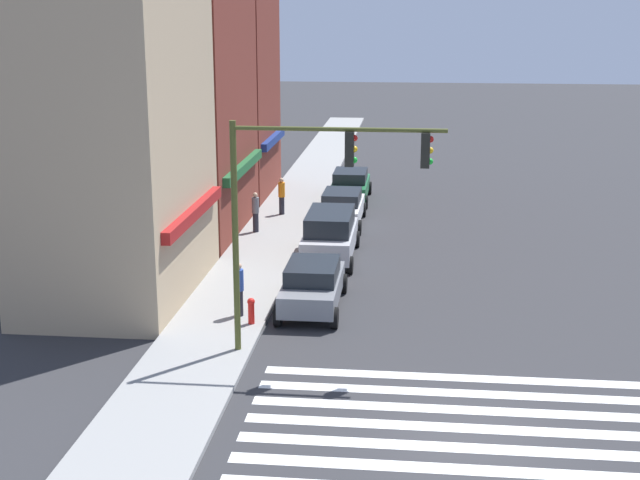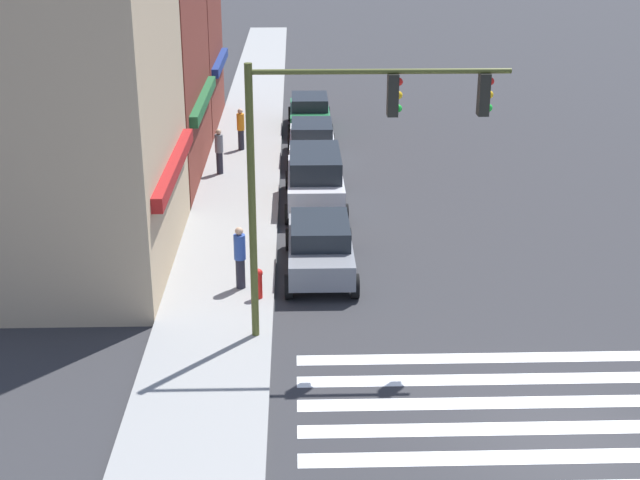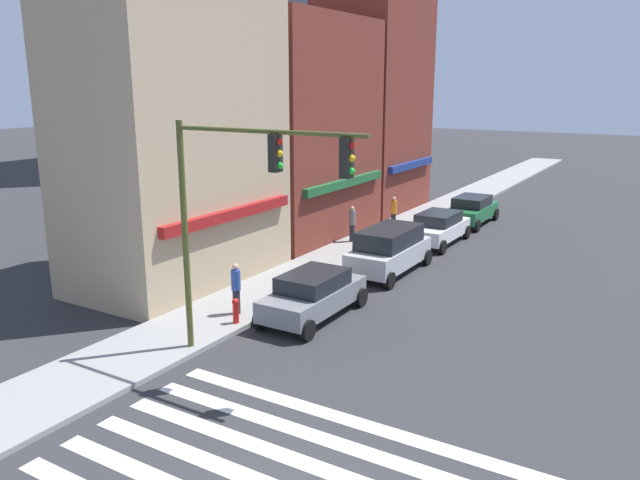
{
  "view_description": "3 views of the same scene",
  "coord_description": "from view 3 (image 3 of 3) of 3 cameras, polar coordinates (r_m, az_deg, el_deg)",
  "views": [
    {
      "loc": [
        -19.28,
        1.45,
        9.83
      ],
      "look_at": [
        4.58,
        4.0,
        3.5
      ],
      "focal_mm": 50.0,
      "sensor_mm": 36.0,
      "label": 1
    },
    {
      "loc": [
        -15.03,
        5.38,
        10.19
      ],
      "look_at": [
        8.8,
        4.7,
        1.0
      ],
      "focal_mm": 50.0,
      "sensor_mm": 36.0,
      "label": 2
    },
    {
      "loc": [
        -8.25,
        -5.86,
        7.76
      ],
      "look_at": [
        11.4,
        6.0,
        2.0
      ],
      "focal_mm": 35.0,
      "sensor_mm": 36.0,
      "label": 3
    }
  ],
  "objects": [
    {
      "name": "sedan_green",
      "position": [
        36.4,
        13.69,
        2.73
      ],
      "size": [
        4.4,
        2.02,
        1.59
      ],
      "rotation": [
        0.0,
        0.0,
        0.0
      ],
      "color": "#1E6638",
      "rests_on": "ground_plane"
    },
    {
      "name": "pedestrian_grey_coat",
      "position": [
        30.86,
        2.96,
        1.56
      ],
      "size": [
        0.32,
        0.32,
        1.77
      ],
      "rotation": [
        0.0,
        0.0,
        6.06
      ],
      "color": "#23232D",
      "rests_on": "sidewalk_left"
    },
    {
      "name": "traffic_signal",
      "position": [
        16.61,
        -7.2,
        4.24
      ],
      "size": [
        0.32,
        5.92,
        6.8
      ],
      "color": "#474C1E",
      "rests_on": "ground_plane"
    },
    {
      "name": "suv_silver",
      "position": [
        26.28,
        6.34,
        -0.83
      ],
      "size": [
        4.7,
        2.12,
        1.94
      ],
      "rotation": [
        0.0,
        0.0,
        0.0
      ],
      "color": "#B7B7BC",
      "rests_on": "ground_plane"
    },
    {
      "name": "fire_hydrant",
      "position": [
        20.63,
        -7.71,
        -6.31
      ],
      "size": [
        0.24,
        0.24,
        0.84
      ],
      "color": "red",
      "rests_on": "sidewalk_left"
    },
    {
      "name": "sedan_grey",
      "position": [
        21.21,
        -0.63,
        -4.95
      ],
      "size": [
        4.41,
        2.02,
        1.59
      ],
      "rotation": [
        0.0,
        0.0,
        0.0
      ],
      "color": "slate",
      "rests_on": "ground_plane"
    },
    {
      "name": "sedan_white",
      "position": [
        31.51,
        10.75,
        1.16
      ],
      "size": [
        4.42,
        2.02,
        1.59
      ],
      "rotation": [
        0.0,
        0.0,
        -0.01
      ],
      "color": "white",
      "rests_on": "ground_plane"
    },
    {
      "name": "sidewalk_left",
      "position": [
        17.48,
        -24.96,
        -13.41
      ],
      "size": [
        120.0,
        3.0,
        0.15
      ],
      "color": "gray",
      "rests_on": "ground_plane"
    },
    {
      "name": "pedestrian_blue_shirt",
      "position": [
        21.3,
        -7.69,
        -4.34
      ],
      "size": [
        0.32,
        0.32,
        1.77
      ],
      "rotation": [
        0.0,
        0.0,
        3.71
      ],
      "color": "#23232D",
      "rests_on": "sidewalk_left"
    },
    {
      "name": "storefront_row",
      "position": [
        31.38,
        -2.54,
        12.25
      ],
      "size": [
        25.01,
        5.3,
        14.73
      ],
      "color": "tan",
      "rests_on": "ground_plane"
    },
    {
      "name": "pedestrian_orange_vest",
      "position": [
        33.66,
        6.74,
        2.53
      ],
      "size": [
        0.32,
        0.32,
        1.77
      ],
      "rotation": [
        0.0,
        0.0,
        3.67
      ],
      "color": "#23232D",
      "rests_on": "sidewalk_left"
    }
  ]
}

